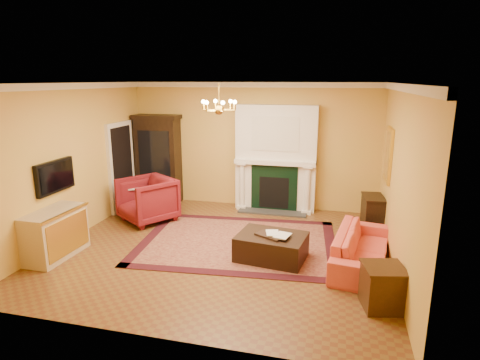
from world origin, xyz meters
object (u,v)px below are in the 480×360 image
(china_cabinet, at_px, (159,161))
(coral_sofa, at_px, (362,242))
(end_table, at_px, (382,288))
(wingback_armchair, at_px, (147,198))
(commode, at_px, (55,234))
(console_table, at_px, (372,215))
(leather_ottoman, at_px, (271,247))
(pedestal_table, at_px, (132,199))

(china_cabinet, bearing_deg, coral_sofa, -28.06)
(coral_sofa, bearing_deg, end_table, -162.14)
(wingback_armchair, height_order, commode, wingback_armchair)
(end_table, bearing_deg, commode, 176.35)
(commode, height_order, console_table, commode)
(coral_sofa, distance_m, console_table, 1.67)
(console_table, height_order, leather_ottoman, console_table)
(wingback_armchair, relative_size, leather_ottoman, 0.93)
(wingback_armchair, bearing_deg, console_table, 40.73)
(china_cabinet, height_order, leather_ottoman, china_cabinet)
(pedestal_table, distance_m, coral_sofa, 5.20)
(pedestal_table, distance_m, end_table, 5.88)
(pedestal_table, relative_size, end_table, 1.17)
(china_cabinet, distance_m, wingback_armchair, 1.58)
(wingback_armchair, xyz_separation_m, pedestal_table, (-0.53, 0.25, -0.14))
(end_table, bearing_deg, pedestal_table, 152.95)
(pedestal_table, xyz_separation_m, commode, (-0.21, -2.33, 0.03))
(china_cabinet, xyz_separation_m, end_table, (5.09, -3.87, -0.77))
(leather_ottoman, bearing_deg, coral_sofa, 13.29)
(commode, relative_size, console_table, 1.57)
(pedestal_table, bearing_deg, commode, -95.15)
(coral_sofa, xyz_separation_m, end_table, (0.22, -1.31, -0.11))
(coral_sofa, xyz_separation_m, leather_ottoman, (-1.51, -0.15, -0.17))
(china_cabinet, distance_m, leather_ottoman, 4.39)
(wingback_armchair, bearing_deg, end_table, 7.11)
(end_table, bearing_deg, leather_ottoman, 146.09)
(china_cabinet, height_order, wingback_armchair, china_cabinet)
(wingback_armchair, height_order, console_table, wingback_armchair)
(wingback_armchair, height_order, pedestal_table, wingback_armchair)
(end_table, bearing_deg, console_table, 88.84)
(pedestal_table, bearing_deg, console_table, 3.08)
(coral_sofa, height_order, console_table, coral_sofa)
(commode, relative_size, coral_sofa, 0.56)
(end_table, height_order, console_table, console_table)
(leather_ottoman, bearing_deg, china_cabinet, 148.72)
(pedestal_table, relative_size, coral_sofa, 0.33)
(end_table, height_order, leather_ottoman, end_table)
(pedestal_table, height_order, end_table, pedestal_table)
(commode, distance_m, leather_ottoman, 3.81)
(china_cabinet, relative_size, wingback_armchair, 1.97)
(china_cabinet, relative_size, coral_sofa, 1.03)
(pedestal_table, xyz_separation_m, leather_ottoman, (3.51, -1.51, -0.16))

